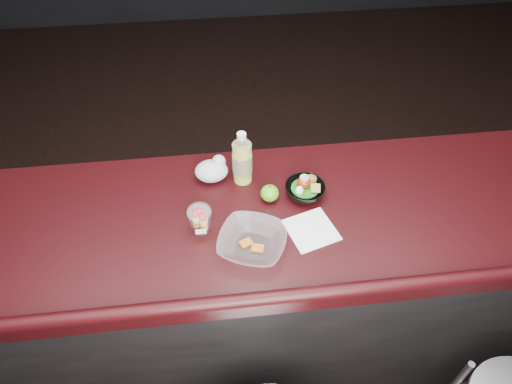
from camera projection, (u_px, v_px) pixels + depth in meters
room_shell at (281, 54)px, 0.86m from camera, size 8.00×8.00×8.00m
counter at (259, 289)px, 2.02m from camera, size 4.06×0.71×1.02m
lemonade_bottle at (242, 161)px, 1.70m from camera, size 0.08×0.08×0.23m
fruit_cup at (200, 219)px, 1.56m from camera, size 0.08×0.08×0.12m
green_apple at (270, 193)px, 1.68m from camera, size 0.07×0.07×0.07m
plastic_bag at (212, 170)px, 1.75m from camera, size 0.13×0.11×0.09m
snack_bowl at (305, 189)px, 1.70m from camera, size 0.17×0.17×0.08m
takeout_bowl at (252, 242)px, 1.53m from camera, size 0.29×0.29×0.06m
paper_napkin at (311, 230)px, 1.60m from camera, size 0.20×0.20×0.00m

